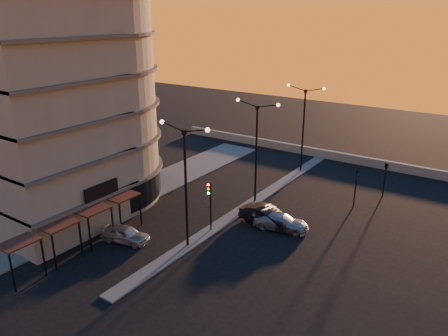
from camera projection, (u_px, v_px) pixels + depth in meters
ground at (188, 246)px, 32.95m from camera, size 120.00×120.00×0.00m
sidewalk_west at (128, 197)px, 41.62m from camera, size 5.00×40.00×0.12m
median at (255, 201)px, 40.72m from camera, size 1.20×36.00×0.12m
parapet at (338, 156)px, 51.96m from camera, size 44.00×0.50×1.00m
building at (53, 73)px, 36.40m from camera, size 14.35×17.08×25.00m
streetlamp_near at (186, 177)px, 31.07m from camera, size 4.32×0.32×9.51m
streetlamp_mid at (256, 144)px, 38.85m from camera, size 4.32×0.32×9.51m
streetlamp_far at (304, 122)px, 46.64m from camera, size 4.32×0.32×9.51m
traffic_light_main at (210, 199)px, 34.22m from camera, size 0.28×0.44×4.25m
signal_east_a at (355, 187)px, 38.95m from camera, size 0.13×0.16×3.60m
signal_east_b at (386, 166)px, 40.88m from camera, size 0.42×1.99×3.60m
car_hatchback at (125, 234)px, 33.40m from camera, size 4.06×2.35×1.30m
car_sedan at (266, 216)px, 36.12m from camera, size 4.78×2.03×1.53m
car_wagon at (281, 222)px, 35.38m from camera, size 4.80×2.77×1.31m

